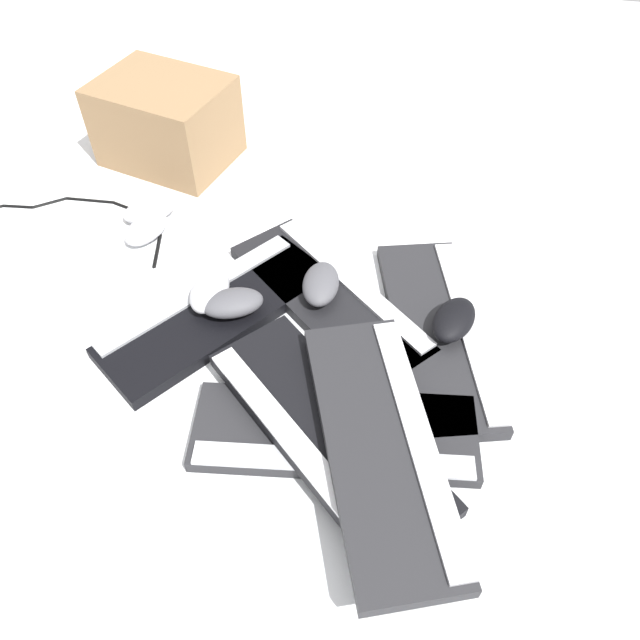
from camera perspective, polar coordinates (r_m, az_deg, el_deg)
The scene contains 15 objects.
ground_plane at distance 1.14m, azimuth 4.10°, elevation -0.18°, with size 3.20×3.20×0.00m, color white.
keyboard_0 at distance 1.15m, azimuth -9.52°, elevation 0.69°, with size 0.38×0.44×0.03m.
keyboard_1 at distance 0.98m, azimuth 1.34°, elevation -10.40°, with size 0.46×0.21×0.03m.
keyboard_2 at distance 1.13m, azimuth 10.74°, elevation -1.01°, with size 0.27×0.46×0.03m.
keyboard_3 at distance 1.16m, azimuth 0.84°, elevation 1.99°, with size 0.43×0.40×0.03m.
keyboard_4 at distance 0.95m, azimuth 0.46°, elevation -10.02°, with size 0.43×0.40×0.03m.
keyboard_5 at distance 0.91m, azimuth 5.62°, elevation -11.25°, with size 0.30×0.46×0.03m.
mouse_0 at distance 1.14m, azimuth -10.05°, elevation 2.65°, with size 0.11×0.07×0.04m, color #B7B7BC.
mouse_1 at distance 1.39m, azimuth -15.37°, elevation 9.62°, with size 0.11×0.07×0.04m, color #B7B7BC.
mouse_2 at distance 1.35m, azimuth -15.60°, elevation 8.05°, with size 0.11×0.07×0.04m, color #B7B7BC.
mouse_3 at distance 1.14m, azimuth 0.07°, elevation 3.32°, with size 0.11×0.07×0.04m, color #4C4C51.
mouse_4 at distance 1.10m, azimuth 12.14°, elevation 0.03°, with size 0.11×0.07×0.04m, color black.
mouse_5 at distance 1.11m, azimuth -8.01°, elevation 1.55°, with size 0.11×0.07×0.04m, color #4C4C51.
cable_0 at distance 1.47m, azimuth -23.97°, elevation 8.50°, with size 0.61×0.25×0.01m.
cardboard_box at distance 1.53m, azimuth -13.87°, elevation 17.19°, with size 0.28×0.22×0.19m, color olive.
Camera 1 is at (-0.07, 0.75, 0.85)m, focal length 35.00 mm.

